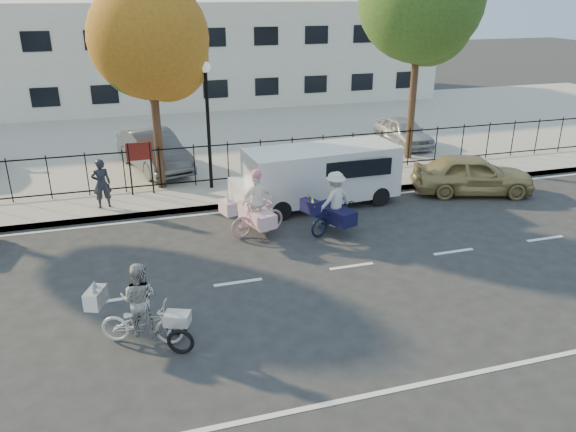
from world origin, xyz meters
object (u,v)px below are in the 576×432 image
object	(u,v)px
unicorn_bike	(256,211)
pedestrian	(101,184)
bull_bike	(334,209)
gold_sedan	(473,174)
zebra_trike	(141,313)
white_van	(319,174)
lot_car_d	(404,132)
lamppost	(207,104)
lot_car_c	(154,151)

from	to	relation	value
unicorn_bike	pedestrian	size ratio (longest dim) A/B	1.26
bull_bike	gold_sedan	bearing A→B (deg)	-93.92
zebra_trike	unicorn_bike	distance (m)	5.74
bull_bike	pedestrian	size ratio (longest dim) A/B	1.28
white_van	pedestrian	size ratio (longest dim) A/B	3.47
pedestrian	lot_car_d	bearing A→B (deg)	-169.96
gold_sedan	lot_car_d	world-z (taller)	gold_sedan
white_van	pedestrian	distance (m)	6.94
lamppost	bull_bike	distance (m)	5.90
lamppost	white_van	distance (m)	4.43
gold_sedan	pedestrian	bearing A→B (deg)	98.68
lot_car_d	gold_sedan	bearing A→B (deg)	-97.22
white_van	zebra_trike	bearing A→B (deg)	-137.90
bull_bike	pedestrian	bearing A→B (deg)	39.18
white_van	lot_car_c	xyz separation A→B (m)	(-4.91, 5.10, -0.18)
zebra_trike	lot_car_c	size ratio (longest dim) A/B	0.46
zebra_trike	pedestrian	world-z (taller)	zebra_trike
bull_bike	lot_car_c	size ratio (longest dim) A/B	0.46
lamppost	gold_sedan	size ratio (longest dim) A/B	1.06
zebra_trike	lot_car_d	world-z (taller)	zebra_trike
lot_car_d	pedestrian	bearing A→B (deg)	-164.09
lot_car_c	gold_sedan	bearing A→B (deg)	-44.53
zebra_trike	lot_car_c	xyz separation A→B (m)	(1.11, 11.49, 0.21)
lamppost	lot_car_d	size ratio (longest dim) A/B	1.22
lot_car_d	white_van	bearing A→B (deg)	-139.40
bull_bike	gold_sedan	xyz separation A→B (m)	(5.85, 1.82, -0.05)
gold_sedan	lot_car_d	distance (m)	6.12
unicorn_bike	lot_car_c	world-z (taller)	unicorn_bike
zebra_trike	white_van	bearing A→B (deg)	-21.53
lamppost	lot_car_d	distance (m)	10.06
unicorn_bike	white_van	xyz separation A→B (m)	(2.55, 1.81, 0.33)
gold_sedan	pedestrian	world-z (taller)	pedestrian
lamppost	pedestrian	distance (m)	4.32
white_van	lot_car_c	distance (m)	7.08
unicorn_bike	pedestrian	xyz separation A→B (m)	(-4.25, 3.18, 0.22)
zebra_trike	unicorn_bike	size ratio (longest dim) A/B	1.01
lamppost	white_van	xyz separation A→B (m)	(3.18, -2.30, -2.05)
gold_sedan	bull_bike	bearing A→B (deg)	124.52
gold_sedan	lot_car_d	xyz separation A→B (m)	(0.52, 6.09, 0.06)
zebra_trike	bull_bike	world-z (taller)	bull_bike
lot_car_d	bull_bike	bearing A→B (deg)	-131.19
lamppost	zebra_trike	world-z (taller)	lamppost
lamppost	gold_sedan	world-z (taller)	lamppost
lamppost	bull_bike	size ratio (longest dim) A/B	2.11
lamppost	unicorn_bike	size ratio (longest dim) A/B	2.15
unicorn_bike	white_van	size ratio (longest dim) A/B	0.36
bull_bike	lot_car_d	world-z (taller)	bull_bike
unicorn_bike	gold_sedan	distance (m)	8.16
unicorn_bike	bull_bike	size ratio (longest dim) A/B	0.98
lot_car_c	lot_car_d	xyz separation A→B (m)	(10.93, 0.51, -0.13)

